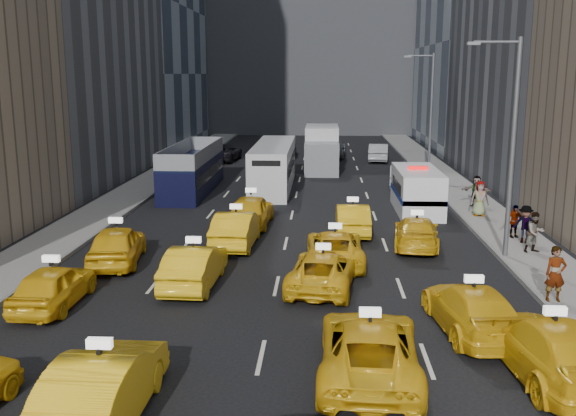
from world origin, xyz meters
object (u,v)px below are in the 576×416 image
double_decker (193,169)px  city_bus (274,166)px  pedestrian_0 (555,274)px  nypd_van (417,191)px  box_truck (322,149)px

double_decker → city_bus: 5.46m
city_bus → pedestrian_0: size_ratio=6.26×
nypd_van → double_decker: (-13.73, 5.41, 0.35)m
double_decker → pedestrian_0: bearing=-49.1°
nypd_van → box_truck: size_ratio=0.78×
double_decker → box_truck: (8.38, 9.93, 0.20)m
pedestrian_0 → double_decker: bearing=128.4°
city_bus → box_truck: 8.74m
city_bus → box_truck: box_truck is taller
nypd_van → double_decker: size_ratio=0.58×
city_bus → pedestrian_0: 24.62m
city_bus → pedestrian_0: (11.02, -22.01, -0.39)m
box_truck → pedestrian_0: (7.79, -30.13, -0.62)m
double_decker → box_truck: bearing=52.0°
nypd_van → pedestrian_0: 14.99m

